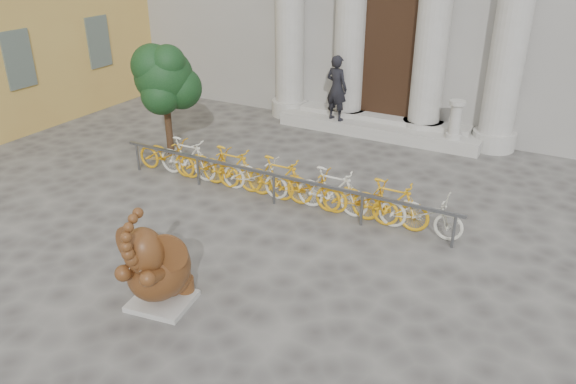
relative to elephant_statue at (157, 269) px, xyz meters
The scene contains 7 objects.
ground 0.73m from the elephant_statue, 41.51° to the left, with size 80.00×80.00×0.00m, color #474442.
entrance_steps 9.56m from the elephant_statue, 89.00° to the left, with size 6.00×1.20×0.36m, color #A8A59E.
elephant_statue is the anchor object (origin of this frame).
bike_rack 4.33m from the elephant_statue, 93.10° to the left, with size 8.27×0.53×1.00m.
tree 6.93m from the elephant_statue, 127.98° to the left, with size 1.70×1.55×2.95m.
pedestrian 9.28m from the elephant_statue, 96.64° to the left, with size 0.70×0.46×1.91m, color black.
balustrade_post 9.56m from the elephant_statue, 75.37° to the left, with size 0.43×0.43×1.04m.
Camera 1 is at (5.23, -5.71, 5.58)m, focal length 35.00 mm.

